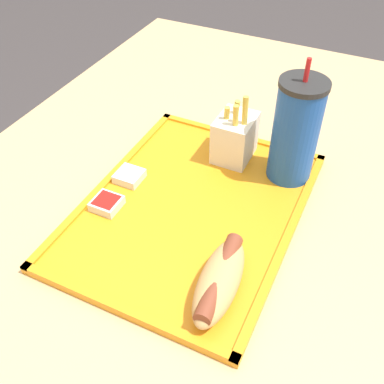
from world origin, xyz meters
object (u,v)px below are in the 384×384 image
object	(u,v)px
sauce_cup_mayo	(129,176)
sauce_cup_ketchup	(107,203)
soda_cup	(296,131)
hot_dog_far	(219,280)
fries_carton	(235,137)

from	to	relation	value
sauce_cup_mayo	sauce_cup_ketchup	size ratio (longest dim) A/B	1.00
soda_cup	sauce_cup_mayo	size ratio (longest dim) A/B	4.97
hot_dog_far	fries_carton	distance (m)	0.28
hot_dog_far	sauce_cup_ketchup	distance (m)	0.23
soda_cup	sauce_cup_mayo	distance (m)	0.27
sauce_cup_mayo	sauce_cup_ketchup	xyz separation A→B (m)	(0.07, 0.00, 0.00)
soda_cup	sauce_cup_ketchup	world-z (taller)	soda_cup
hot_dog_far	sauce_cup_ketchup	size ratio (longest dim) A/B	3.54
fries_carton	sauce_cup_mayo	world-z (taller)	fries_carton
hot_dog_far	sauce_cup_mayo	xyz separation A→B (m)	(-0.14, -0.22, -0.01)
hot_dog_far	fries_carton	size ratio (longest dim) A/B	1.17
fries_carton	sauce_cup_ketchup	bearing A→B (deg)	-32.45
fries_carton	sauce_cup_mayo	xyz separation A→B (m)	(0.13, -0.13, -0.03)
soda_cup	fries_carton	distance (m)	0.11
soda_cup	hot_dog_far	world-z (taller)	soda_cup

